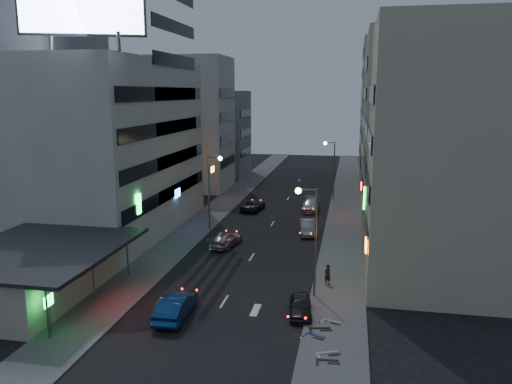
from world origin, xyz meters
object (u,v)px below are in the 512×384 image
(scooter_blue, at_px, (326,328))
(scooter_black_a, at_px, (340,350))
(scooter_silver_b, at_px, (342,314))
(parked_car_right_mid, at_px, (308,227))
(parked_car_right_near, at_px, (300,306))
(scooter_silver_a, at_px, (338,341))
(scooter_black_b, at_px, (331,318))
(road_car_silver, at_px, (225,239))
(person, at_px, (327,275))
(parked_car_left, at_px, (253,205))
(parked_car_right_far, at_px, (311,205))
(road_car_blue, at_px, (176,306))

(scooter_blue, bearing_deg, scooter_black_a, -140.74)
(scooter_blue, relative_size, scooter_silver_b, 1.04)
(parked_car_right_mid, bearing_deg, parked_car_right_near, -94.18)
(scooter_silver_a, relative_size, scooter_black_b, 0.96)
(parked_car_right_near, distance_m, scooter_black_a, 6.24)
(road_car_silver, bearing_deg, parked_car_right_near, 131.49)
(scooter_silver_a, bearing_deg, parked_car_right_mid, -13.41)
(person, xyz_separation_m, scooter_silver_b, (1.28, -6.38, -0.25))
(scooter_black_a, xyz_separation_m, scooter_blue, (-0.85, 2.52, 0.01))
(scooter_black_a, bearing_deg, person, 2.72)
(person, bearing_deg, parked_car_left, -107.00)
(parked_car_right_mid, height_order, scooter_blue, parked_car_right_mid)
(person, bearing_deg, scooter_silver_b, 60.22)
(scooter_silver_b, bearing_deg, scooter_black_b, 156.40)
(parked_car_left, bearing_deg, scooter_black_b, 116.81)
(person, relative_size, scooter_black_b, 0.79)
(scooter_black_a, relative_size, scooter_silver_a, 0.96)
(parked_car_right_far, relative_size, scooter_black_a, 2.70)
(road_car_silver, bearing_deg, parked_car_left, -79.67)
(road_car_blue, xyz_separation_m, scooter_blue, (10.00, -1.08, -0.10))
(parked_car_left, xyz_separation_m, road_car_blue, (0.97, -31.15, 0.15))
(person, bearing_deg, scooter_black_a, 55.32)
(parked_car_left, distance_m, scooter_blue, 34.05)
(scooter_black_a, distance_m, scooter_silver_a, 1.03)
(road_car_silver, distance_m, scooter_blue, 20.07)
(road_car_blue, xyz_separation_m, scooter_silver_a, (10.71, -2.57, -0.08))
(scooter_black_a, bearing_deg, parked_car_right_far, 3.62)
(parked_car_right_mid, bearing_deg, scooter_silver_a, -88.73)
(scooter_blue, bearing_deg, parked_car_left, 39.34)
(road_car_blue, relative_size, person, 3.01)
(scooter_silver_b, bearing_deg, parked_car_left, 38.81)
(road_car_silver, relative_size, person, 2.96)
(parked_car_left, height_order, scooter_silver_a, scooter_silver_a)
(parked_car_right_near, distance_m, scooter_black_b, 2.69)
(scooter_black_b, bearing_deg, road_car_blue, 79.08)
(parked_car_left, xyz_separation_m, scooter_blue, (10.97, -32.23, 0.05))
(person, height_order, scooter_black_b, person)
(scooter_silver_a, bearing_deg, person, -16.29)
(parked_car_right_far, bearing_deg, road_car_silver, -114.59)
(parked_car_right_near, height_order, scooter_black_a, scooter_black_a)
(road_car_blue, xyz_separation_m, road_car_silver, (-0.68, 15.91, -0.11))
(scooter_black_a, bearing_deg, road_car_blue, 67.99)
(road_car_silver, relative_size, scooter_black_a, 2.54)
(parked_car_left, relative_size, road_car_blue, 0.97)
(parked_car_right_mid, xyz_separation_m, scooter_black_a, (4.02, -25.18, -0.05))
(road_car_silver, height_order, scooter_silver_a, road_car_silver)
(scooter_silver_b, bearing_deg, road_car_silver, 55.29)
(scooter_silver_a, xyz_separation_m, scooter_black_b, (-0.53, 2.88, 0.03))
(road_car_silver, relative_size, scooter_black_b, 2.34)
(scooter_silver_a, distance_m, scooter_black_b, 2.92)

